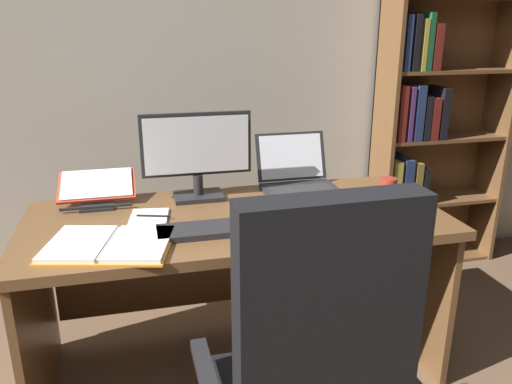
% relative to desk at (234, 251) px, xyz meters
% --- Properties ---
extents(wall_back, '(5.39, 0.12, 2.54)m').
position_rel_desk_xyz_m(wall_back, '(-0.08, 0.95, 0.73)').
color(wall_back, beige).
rests_on(wall_back, ground).
extents(desk, '(1.73, 0.77, 0.74)m').
position_rel_desk_xyz_m(desk, '(0.00, 0.00, 0.00)').
color(desk, brown).
rests_on(desk, ground).
extents(bookshelf, '(0.81, 0.27, 2.05)m').
position_rel_desk_xyz_m(bookshelf, '(1.37, 0.74, 0.42)').
color(bookshelf, brown).
rests_on(bookshelf, ground).
extents(monitor, '(0.49, 0.16, 0.39)m').
position_rel_desk_xyz_m(monitor, '(-0.13, 0.18, 0.40)').
color(monitor, '#232326').
rests_on(monitor, desk).
extents(laptop, '(0.35, 0.34, 0.25)m').
position_rel_desk_xyz_m(laptop, '(0.35, 0.19, 0.25)').
color(laptop, '#232326').
rests_on(laptop, desk).
extents(keyboard, '(0.42, 0.15, 0.02)m').
position_rel_desk_xyz_m(keyboard, '(-0.13, -0.23, 0.21)').
color(keyboard, '#232326').
rests_on(keyboard, desk).
extents(computer_mouse, '(0.06, 0.10, 0.04)m').
position_rel_desk_xyz_m(computer_mouse, '(0.17, -0.23, 0.22)').
color(computer_mouse, '#232326').
rests_on(computer_mouse, desk).
extents(reading_stand_with_book, '(0.33, 0.26, 0.12)m').
position_rel_desk_xyz_m(reading_stand_with_book, '(-0.57, 0.24, 0.26)').
color(reading_stand_with_book, '#232326').
rests_on(reading_stand_with_book, desk).
extents(open_binder, '(0.50, 0.41, 0.02)m').
position_rel_desk_xyz_m(open_binder, '(-0.51, -0.28, 0.21)').
color(open_binder, orange).
rests_on(open_binder, desk).
extents(notepad, '(0.18, 0.23, 0.01)m').
position_rel_desk_xyz_m(notepad, '(-0.36, -0.04, 0.20)').
color(notepad, white).
rests_on(notepad, desk).
extents(pen, '(0.14, 0.05, 0.01)m').
position_rel_desk_xyz_m(pen, '(-0.34, -0.04, 0.21)').
color(pen, black).
rests_on(pen, notepad).
extents(coffee_mug, '(0.08, 0.08, 0.09)m').
position_rel_desk_xyz_m(coffee_mug, '(0.72, -0.01, 0.24)').
color(coffee_mug, maroon).
rests_on(coffee_mug, desk).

